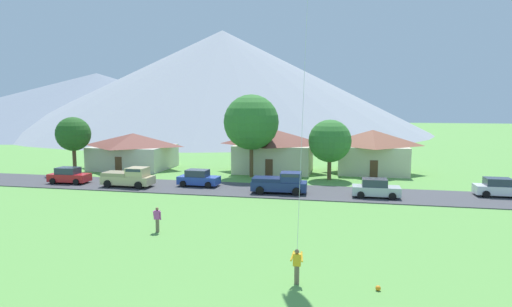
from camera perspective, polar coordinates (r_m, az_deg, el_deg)
The scene contains 18 objects.
road_strip at distance 41.15m, azimuth 3.62°, elevation -5.11°, with size 160.00×6.83×0.08m, color #424247.
mountain_west_ridge at distance 166.08m, azimuth -20.65°, elevation 6.70°, with size 134.81×134.81×19.88m, color slate.
mountain_far_west_ridge at distance 138.06m, azimuth -4.52°, elevation 9.71°, with size 127.50×127.50×31.95m, color #8E939E.
mountain_far_east_ridge at distance 153.44m, azimuth -6.52°, elevation 7.23°, with size 127.23×127.23×20.50m, color gray.
house_leftmost at distance 54.39m, azimuth 15.44°, elevation 0.41°, with size 8.84×8.43×5.30m.
house_left_center at distance 57.97m, azimuth -16.22°, elevation 0.42°, with size 10.23×8.40×4.66m.
house_right_center at distance 53.12m, azimuth 2.46°, elevation 0.51°, with size 10.05×7.69×5.32m.
tree_near_left at distance 48.72m, azimuth -0.64°, elevation 4.24°, with size 6.39×6.39×9.59m.
tree_left_of_center at distance 47.81m, azimuth 9.95°, elevation 1.67°, with size 4.78×4.78×6.76m.
tree_center at distance 55.68m, azimuth -23.48°, elevation 2.41°, with size 4.12×4.12×6.93m.
parked_car_blue_west_end at distance 43.78m, azimuth -7.78°, elevation -3.34°, with size 4.26×2.20×1.68m.
parked_car_white_mid_west at distance 44.39m, azimuth 30.00°, elevation -4.04°, with size 4.21×2.10×1.68m.
parked_car_red_mid_east at distance 49.21m, azimuth -23.95°, elevation -2.76°, with size 4.26×2.19×1.68m.
parked_car_silver_east_end at distance 39.65m, azimuth 15.86°, elevation -4.57°, with size 4.21×2.09×1.68m.
pickup_truck_sand_west_side at distance 44.91m, azimuth -16.77°, elevation -3.07°, with size 5.23×2.38×1.99m.
pickup_truck_navy_east_side at distance 39.98m, azimuth 3.36°, elevation -3.96°, with size 5.29×2.51×1.99m.
watcher_person at distance 28.84m, azimuth -13.20°, elevation -8.64°, with size 0.56×0.24×1.68m.
soccer_ball at distance 20.76m, azimuth 16.18°, elevation -17.08°, with size 0.24×0.24×0.24m, color orange.
Camera 1 is at (5.80, -10.58, 8.36)m, focal length 29.59 mm.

